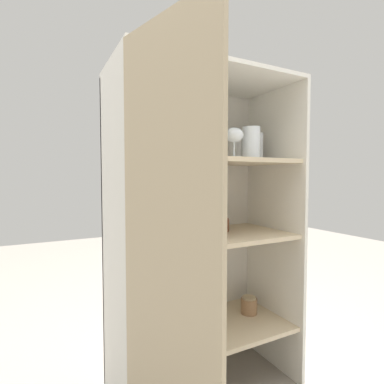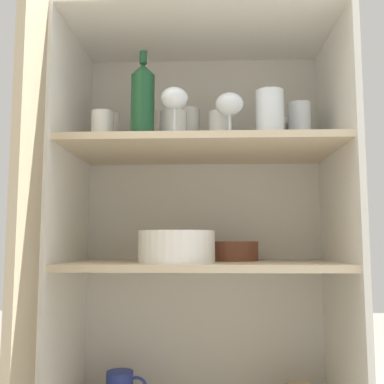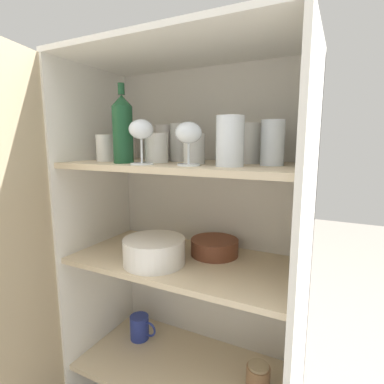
{
  "view_description": "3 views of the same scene",
  "coord_description": "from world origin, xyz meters",
  "px_view_note": "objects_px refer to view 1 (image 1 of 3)",
  "views": [
    {
      "loc": [
        -0.68,
        -0.98,
        0.99
      ],
      "look_at": [
        -0.04,
        0.24,
        0.92
      ],
      "focal_mm": 28.0,
      "sensor_mm": 36.0,
      "label": 1
    },
    {
      "loc": [
        0.02,
        -1.15,
        0.78
      ],
      "look_at": [
        -0.03,
        0.21,
        0.93
      ],
      "focal_mm": 42.0,
      "sensor_mm": 36.0,
      "label": 2
    },
    {
      "loc": [
        0.49,
        -0.71,
        1.14
      ],
      "look_at": [
        0.02,
        0.23,
        0.96
      ],
      "focal_mm": 28.0,
      "sensor_mm": 36.0,
      "label": 3
    }
  ],
  "objects_px": {
    "coffee_mug_primary": "(149,324)",
    "storage_jar": "(249,305)",
    "wine_bottle": "(182,127)",
    "mixing_bowl_large": "(211,224)",
    "plate_stack_white": "(200,230)"
  },
  "relations": [
    {
      "from": "wine_bottle",
      "to": "mixing_bowl_large",
      "type": "relative_size",
      "value": 1.45
    },
    {
      "from": "coffee_mug_primary",
      "to": "wine_bottle",
      "type": "bearing_deg",
      "value": -63.65
    },
    {
      "from": "coffee_mug_primary",
      "to": "storage_jar",
      "type": "bearing_deg",
      "value": -2.95
    },
    {
      "from": "wine_bottle",
      "to": "coffee_mug_primary",
      "type": "xyz_separation_m",
      "value": [
        -0.08,
        0.17,
        -0.85
      ]
    },
    {
      "from": "plate_stack_white",
      "to": "mixing_bowl_large",
      "type": "distance_m",
      "value": 0.23
    },
    {
      "from": "plate_stack_white",
      "to": "mixing_bowl_large",
      "type": "relative_size",
      "value": 1.21
    },
    {
      "from": "wine_bottle",
      "to": "coffee_mug_primary",
      "type": "bearing_deg",
      "value": 116.35
    },
    {
      "from": "wine_bottle",
      "to": "storage_jar",
      "type": "bearing_deg",
      "value": 17.21
    },
    {
      "from": "storage_jar",
      "to": "coffee_mug_primary",
      "type": "bearing_deg",
      "value": 177.05
    },
    {
      "from": "mixing_bowl_large",
      "to": "storage_jar",
      "type": "xyz_separation_m",
      "value": [
        0.2,
        -0.06,
        -0.43
      ]
    },
    {
      "from": "mixing_bowl_large",
      "to": "plate_stack_white",
      "type": "bearing_deg",
      "value": -132.94
    },
    {
      "from": "storage_jar",
      "to": "plate_stack_white",
      "type": "bearing_deg",
      "value": -162.44
    },
    {
      "from": "wine_bottle",
      "to": "plate_stack_white",
      "type": "relative_size",
      "value": 1.2
    },
    {
      "from": "storage_jar",
      "to": "mixing_bowl_large",
      "type": "bearing_deg",
      "value": 163.7
    },
    {
      "from": "wine_bottle",
      "to": "plate_stack_white",
      "type": "distance_m",
      "value": 0.43
    }
  ]
}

